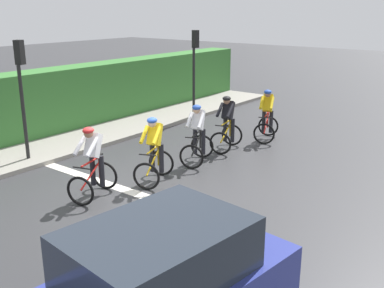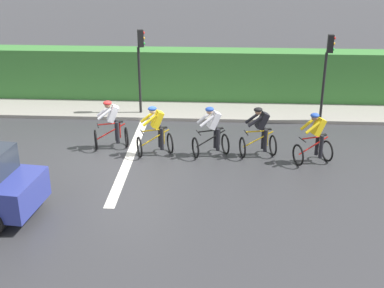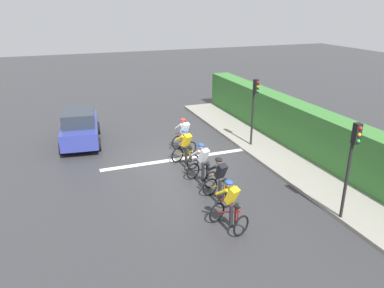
{
  "view_description": "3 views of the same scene",
  "coord_description": "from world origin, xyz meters",
  "px_view_note": "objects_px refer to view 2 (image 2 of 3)",
  "views": [
    {
      "loc": [
        7.13,
        -6.91,
        4.18
      ],
      "look_at": [
        0.14,
        2.11,
        0.72
      ],
      "focal_mm": 42.6,
      "sensor_mm": 36.0,
      "label": 1
    },
    {
      "loc": [
        15.3,
        2.89,
        6.86
      ],
      "look_at": [
        0.99,
        2.1,
        0.84
      ],
      "focal_mm": 48.54,
      "sensor_mm": 36.0,
      "label": 2
    },
    {
      "loc": [
        4.91,
        14.77,
        6.63
      ],
      "look_at": [
        -0.45,
        0.62,
        0.88
      ],
      "focal_mm": 34.82,
      "sensor_mm": 36.0,
      "label": 3
    }
  ],
  "objects_px": {
    "cyclist_mid": "(212,133)",
    "traffic_light_near_crossing": "(140,59)",
    "traffic_light_far_junction": "(327,66)",
    "cyclist_second": "(260,133)",
    "cyclist_lead": "(315,139)",
    "cyclist_fourth": "(156,132)",
    "cyclist_trailing": "(112,126)"
  },
  "relations": [
    {
      "from": "cyclist_mid",
      "to": "traffic_light_far_junction",
      "type": "distance_m",
      "value": 5.39
    },
    {
      "from": "cyclist_mid",
      "to": "cyclist_lead",
      "type": "bearing_deg",
      "value": 82.99
    },
    {
      "from": "cyclist_second",
      "to": "cyclist_mid",
      "type": "relative_size",
      "value": 1.0
    },
    {
      "from": "cyclist_second",
      "to": "traffic_light_far_junction",
      "type": "bearing_deg",
      "value": 141.22
    },
    {
      "from": "cyclist_second",
      "to": "traffic_light_far_junction",
      "type": "height_order",
      "value": "traffic_light_far_junction"
    },
    {
      "from": "cyclist_lead",
      "to": "traffic_light_near_crossing",
      "type": "height_order",
      "value": "traffic_light_near_crossing"
    },
    {
      "from": "cyclist_lead",
      "to": "cyclist_fourth",
      "type": "distance_m",
      "value": 5.01
    },
    {
      "from": "cyclist_lead",
      "to": "cyclist_mid",
      "type": "height_order",
      "value": "same"
    },
    {
      "from": "cyclist_second",
      "to": "cyclist_trailing",
      "type": "xyz_separation_m",
      "value": [
        -0.41,
        -4.84,
        0.0
      ]
    },
    {
      "from": "cyclist_mid",
      "to": "cyclist_trailing",
      "type": "relative_size",
      "value": 1.0
    },
    {
      "from": "cyclist_mid",
      "to": "cyclist_second",
      "type": "bearing_deg",
      "value": 91.25
    },
    {
      "from": "cyclist_second",
      "to": "cyclist_mid",
      "type": "xyz_separation_m",
      "value": [
        0.03,
        -1.52,
        0.0
      ]
    },
    {
      "from": "cyclist_lead",
      "to": "traffic_light_near_crossing",
      "type": "xyz_separation_m",
      "value": [
        -4.16,
        -6.01,
        1.43
      ]
    },
    {
      "from": "cyclist_mid",
      "to": "traffic_light_near_crossing",
      "type": "xyz_separation_m",
      "value": [
        -3.77,
        -2.81,
        1.43
      ]
    },
    {
      "from": "cyclist_fourth",
      "to": "cyclist_trailing",
      "type": "height_order",
      "value": "same"
    },
    {
      "from": "cyclist_mid",
      "to": "cyclist_fourth",
      "type": "xyz_separation_m",
      "value": [
        0.04,
        -1.8,
        0.0
      ]
    },
    {
      "from": "traffic_light_far_junction",
      "to": "cyclist_mid",
      "type": "bearing_deg",
      "value": -51.74
    },
    {
      "from": "cyclist_lead",
      "to": "cyclist_fourth",
      "type": "xyz_separation_m",
      "value": [
        -0.35,
        -5.0,
        0.0
      ]
    },
    {
      "from": "traffic_light_far_junction",
      "to": "cyclist_second",
      "type": "bearing_deg",
      "value": -38.78
    },
    {
      "from": "cyclist_mid",
      "to": "cyclist_fourth",
      "type": "distance_m",
      "value": 1.8
    },
    {
      "from": "cyclist_fourth",
      "to": "traffic_light_near_crossing",
      "type": "height_order",
      "value": "traffic_light_near_crossing"
    },
    {
      "from": "cyclist_lead",
      "to": "cyclist_trailing",
      "type": "bearing_deg",
      "value": -97.29
    },
    {
      "from": "cyclist_mid",
      "to": "cyclist_trailing",
      "type": "distance_m",
      "value": 3.35
    },
    {
      "from": "cyclist_fourth",
      "to": "cyclist_mid",
      "type": "bearing_deg",
      "value": 91.23
    },
    {
      "from": "cyclist_fourth",
      "to": "cyclist_trailing",
      "type": "relative_size",
      "value": 1.0
    },
    {
      "from": "cyclist_mid",
      "to": "traffic_light_far_junction",
      "type": "xyz_separation_m",
      "value": [
        -3.22,
        4.08,
        1.43
      ]
    },
    {
      "from": "cyclist_second",
      "to": "traffic_light_far_junction",
      "type": "relative_size",
      "value": 0.5
    },
    {
      "from": "traffic_light_near_crossing",
      "to": "traffic_light_far_junction",
      "type": "bearing_deg",
      "value": 85.42
    },
    {
      "from": "traffic_light_near_crossing",
      "to": "traffic_light_far_junction",
      "type": "xyz_separation_m",
      "value": [
        0.55,
        6.89,
        0.0
      ]
    },
    {
      "from": "cyclist_second",
      "to": "traffic_light_near_crossing",
      "type": "xyz_separation_m",
      "value": [
        -3.73,
        -4.33,
        1.43
      ]
    },
    {
      "from": "cyclist_lead",
      "to": "cyclist_second",
      "type": "height_order",
      "value": "same"
    },
    {
      "from": "cyclist_mid",
      "to": "traffic_light_near_crossing",
      "type": "distance_m",
      "value": 4.91
    }
  ]
}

